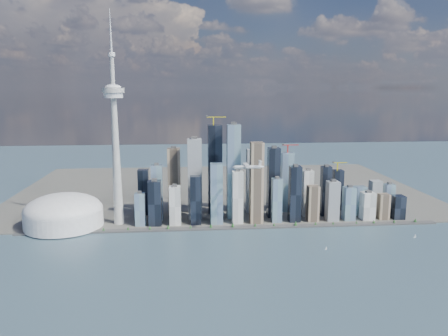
{
  "coord_description": "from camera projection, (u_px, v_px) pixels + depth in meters",
  "views": [
    {
      "loc": [
        -116.9,
        -832.99,
        360.94
      ],
      "look_at": [
        -21.91,
        260.0,
        159.16
      ],
      "focal_mm": 35.0,
      "sensor_mm": 36.0,
      "label": 1
    }
  ],
  "objects": [
    {
      "name": "airplane",
      "position": [
        248.0,
        167.0,
        1061.95
      ],
      "size": [
        78.35,
        69.14,
        19.16
      ],
      "rotation": [
        0.0,
        0.0,
        -0.01
      ],
      "color": "silver",
      "rests_on": "ground"
    },
    {
      "name": "skyscraper_cluster",
      "position": [
        251.0,
        188.0,
        1210.62
      ],
      "size": [
        736.0,
        142.0,
        281.31
      ],
      "color": "black",
      "rests_on": "land"
    },
    {
      "name": "land",
      "position": [
        220.0,
        189.0,
        1577.01
      ],
      "size": [
        1400.0,
        900.0,
        3.0
      ],
      "primitive_type": "cube",
      "color": "#4C4C47",
      "rests_on": "ground"
    },
    {
      "name": "shoreline_trees",
      "position": [
        233.0,
        225.0,
        1134.78
      ],
      "size": [
        960.53,
        7.2,
        8.8
      ],
      "color": "#3F2D1E",
      "rests_on": "seawall"
    },
    {
      "name": "ground",
      "position": [
        246.0,
        267.0,
        891.41
      ],
      "size": [
        4000.0,
        4000.0,
        0.0
      ],
      "primitive_type": "plane",
      "color": "#344B5C",
      "rests_on": "ground"
    },
    {
      "name": "sailboat_west",
      "position": [
        326.0,
        248.0,
        988.49
      ],
      "size": [
        5.91,
        3.44,
        8.38
      ],
      "rotation": [
        0.0,
        0.0,
        0.38
      ],
      "color": "silver",
      "rests_on": "ground"
    },
    {
      "name": "seawall",
      "position": [
        233.0,
        228.0,
        1136.01
      ],
      "size": [
        1100.0,
        22.0,
        4.0
      ],
      "primitive_type": "cube",
      "color": "#383838",
      "rests_on": "ground"
    },
    {
      "name": "sailboat_east",
      "position": [
        415.0,
        236.0,
        1068.94
      ],
      "size": [
        6.63,
        1.77,
        9.26
      ],
      "rotation": [
        0.0,
        0.0,
        -0.0
      ],
      "color": "silver",
      "rests_on": "ground"
    },
    {
      "name": "dome_stadium",
      "position": [
        64.0,
        213.0,
        1140.76
      ],
      "size": [
        200.0,
        200.0,
        86.0
      ],
      "color": "silver",
      "rests_on": "land"
    },
    {
      "name": "needle_tower",
      "position": [
        115.0,
        137.0,
        1126.95
      ],
      "size": [
        56.0,
        56.0,
        550.5
      ],
      "color": "#989893",
      "rests_on": "land"
    }
  ]
}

